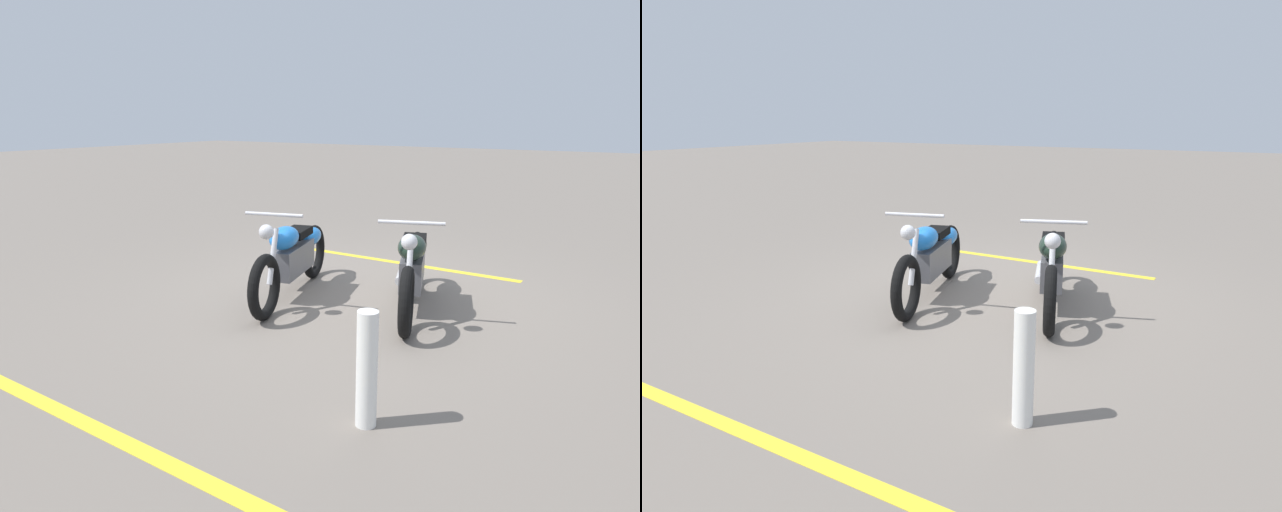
{
  "view_description": "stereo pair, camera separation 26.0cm",
  "coord_description": "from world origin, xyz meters",
  "views": [
    {
      "loc": [
        5.28,
        2.83,
        1.98
      ],
      "look_at": [
        0.86,
        0.0,
        0.65
      ],
      "focal_mm": 31.02,
      "sensor_mm": 36.0,
      "label": 1
    },
    {
      "loc": [
        5.42,
        2.61,
        1.98
      ],
      "look_at": [
        0.86,
        0.0,
        0.65
      ],
      "focal_mm": 31.02,
      "sensor_mm": 36.0,
      "label": 2
    }
  ],
  "objects": [
    {
      "name": "motorcycle_bright_foreground",
      "position": [
        0.37,
        -0.67,
        0.46
      ],
      "size": [
        2.18,
        0.82,
        1.04
      ],
      "rotation": [
        0.0,
        0.0,
        0.26
      ],
      "color": "black",
      "rests_on": "ground"
    },
    {
      "name": "bollard_post",
      "position": [
        2.37,
        1.33,
        0.4
      ],
      "size": [
        0.14,
        0.14,
        0.8
      ],
      "primitive_type": "cylinder",
      "color": "white",
      "rests_on": "ground"
    },
    {
      "name": "parking_stripe_mid",
      "position": [
        3.36,
        -0.06,
        0.0
      ],
      "size": [
        0.16,
        3.2,
        0.01
      ],
      "primitive_type": "cube",
      "rotation": [
        0.0,
        0.0,
        1.56
      ],
      "color": "yellow",
      "rests_on": "ground"
    },
    {
      "name": "parking_stripe_near",
      "position": [
        -1.57,
        -0.18,
        0.0
      ],
      "size": [
        0.16,
        3.2,
        0.01
      ],
      "primitive_type": "cube",
      "rotation": [
        0.0,
        0.0,
        1.56
      ],
      "color": "yellow",
      "rests_on": "ground"
    },
    {
      "name": "motorcycle_dark_foreground",
      "position": [
        0.04,
        0.63,
        0.46
      ],
      "size": [
        2.14,
        0.91,
        1.04
      ],
      "rotation": [
        0.0,
        0.0,
        0.35
      ],
      "color": "black",
      "rests_on": "ground"
    },
    {
      "name": "ground_plane",
      "position": [
        0.0,
        0.0,
        0.0
      ],
      "size": [
        60.0,
        60.0,
        0.0
      ],
      "primitive_type": "plane",
      "color": "slate"
    }
  ]
}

